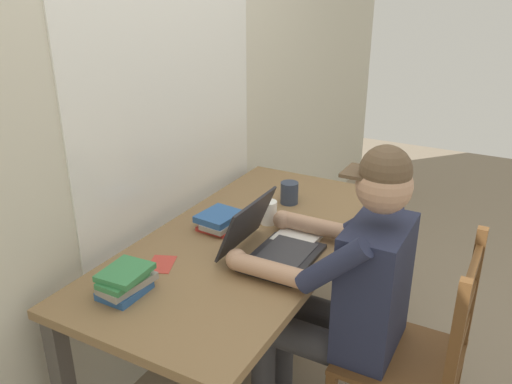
{
  "coord_description": "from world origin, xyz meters",
  "views": [
    {
      "loc": [
        -1.68,
        -0.95,
        1.73
      ],
      "look_at": [
        -0.02,
        -0.05,
        0.95
      ],
      "focal_mm": 36.8,
      "sensor_mm": 36.0,
      "label": 1
    }
  ],
  "objects_px": {
    "desk": "(248,256)",
    "laptop": "(268,244)",
    "coffee_mug_white": "(269,212)",
    "landscape_photo_print": "(161,264)",
    "computer_mouse": "(313,228)",
    "book_stack_main": "(125,282)",
    "book_stack_side": "(220,221)",
    "seated_person": "(346,285)",
    "wooden_chair": "(416,358)",
    "coffee_mug_dark": "(290,193)"
  },
  "relations": [
    {
      "from": "desk",
      "to": "computer_mouse",
      "type": "xyz_separation_m",
      "value": [
        0.18,
        -0.22,
        0.1
      ]
    },
    {
      "from": "desk",
      "to": "book_stack_main",
      "type": "relative_size",
      "value": 7.74
    },
    {
      "from": "coffee_mug_white",
      "to": "landscape_photo_print",
      "type": "relative_size",
      "value": 0.85
    },
    {
      "from": "coffee_mug_white",
      "to": "book_stack_main",
      "type": "distance_m",
      "value": 0.75
    },
    {
      "from": "coffee_mug_dark",
      "to": "landscape_photo_print",
      "type": "bearing_deg",
      "value": 166.52
    },
    {
      "from": "coffee_mug_white",
      "to": "coffee_mug_dark",
      "type": "xyz_separation_m",
      "value": [
        0.24,
        0.01,
        0.0
      ]
    },
    {
      "from": "book_stack_main",
      "to": "book_stack_side",
      "type": "bearing_deg",
      "value": -1.23
    },
    {
      "from": "coffee_mug_dark",
      "to": "book_stack_main",
      "type": "distance_m",
      "value": 0.98
    },
    {
      "from": "seated_person",
      "to": "coffee_mug_white",
      "type": "distance_m",
      "value": 0.51
    },
    {
      "from": "seated_person",
      "to": "computer_mouse",
      "type": "bearing_deg",
      "value": 44.22
    },
    {
      "from": "computer_mouse",
      "to": "book_stack_main",
      "type": "height_order",
      "value": "book_stack_main"
    },
    {
      "from": "computer_mouse",
      "to": "coffee_mug_white",
      "type": "bearing_deg",
      "value": 93.75
    },
    {
      "from": "seated_person",
      "to": "computer_mouse",
      "type": "relative_size",
      "value": 12.27
    },
    {
      "from": "seated_person",
      "to": "wooden_chair",
      "type": "relative_size",
      "value": 1.33
    },
    {
      "from": "computer_mouse",
      "to": "coffee_mug_white",
      "type": "distance_m",
      "value": 0.21
    },
    {
      "from": "computer_mouse",
      "to": "book_stack_side",
      "type": "bearing_deg",
      "value": 113.66
    },
    {
      "from": "desk",
      "to": "book_stack_side",
      "type": "height_order",
      "value": "book_stack_side"
    },
    {
      "from": "seated_person",
      "to": "coffee_mug_white",
      "type": "relative_size",
      "value": 11.05
    },
    {
      "from": "desk",
      "to": "laptop",
      "type": "bearing_deg",
      "value": -122.86
    },
    {
      "from": "coffee_mug_dark",
      "to": "book_stack_side",
      "type": "distance_m",
      "value": 0.41
    },
    {
      "from": "desk",
      "to": "book_stack_main",
      "type": "distance_m",
      "value": 0.6
    },
    {
      "from": "book_stack_main",
      "to": "landscape_photo_print",
      "type": "distance_m",
      "value": 0.22
    },
    {
      "from": "computer_mouse",
      "to": "coffee_mug_white",
      "type": "height_order",
      "value": "coffee_mug_white"
    },
    {
      "from": "book_stack_side",
      "to": "desk",
      "type": "bearing_deg",
      "value": -97.97
    },
    {
      "from": "desk",
      "to": "laptop",
      "type": "height_order",
      "value": "laptop"
    },
    {
      "from": "wooden_chair",
      "to": "computer_mouse",
      "type": "relative_size",
      "value": 9.22
    },
    {
      "from": "landscape_photo_print",
      "to": "seated_person",
      "type": "bearing_deg",
      "value": -88.37
    },
    {
      "from": "wooden_chair",
      "to": "computer_mouse",
      "type": "height_order",
      "value": "wooden_chair"
    },
    {
      "from": "coffee_mug_white",
      "to": "computer_mouse",
      "type": "bearing_deg",
      "value": -86.25
    },
    {
      "from": "landscape_photo_print",
      "to": "book_stack_side",
      "type": "bearing_deg",
      "value": -27.44
    },
    {
      "from": "book_stack_side",
      "to": "landscape_photo_print",
      "type": "bearing_deg",
      "value": 175.03
    },
    {
      "from": "coffee_mug_white",
      "to": "book_stack_main",
      "type": "height_order",
      "value": "coffee_mug_white"
    },
    {
      "from": "coffee_mug_dark",
      "to": "book_stack_side",
      "type": "height_order",
      "value": "coffee_mug_dark"
    },
    {
      "from": "coffee_mug_white",
      "to": "landscape_photo_print",
      "type": "distance_m",
      "value": 0.55
    },
    {
      "from": "seated_person",
      "to": "book_stack_main",
      "type": "relative_size",
      "value": 6.04
    },
    {
      "from": "laptop",
      "to": "book_stack_main",
      "type": "bearing_deg",
      "value": 147.08
    },
    {
      "from": "wooden_chair",
      "to": "laptop",
      "type": "height_order",
      "value": "laptop"
    },
    {
      "from": "book_stack_main",
      "to": "landscape_photo_print",
      "type": "bearing_deg",
      "value": 5.17
    },
    {
      "from": "desk",
      "to": "computer_mouse",
      "type": "bearing_deg",
      "value": -50.5
    },
    {
      "from": "computer_mouse",
      "to": "coffee_mug_dark",
      "type": "relative_size",
      "value": 0.82
    },
    {
      "from": "book_stack_main",
      "to": "book_stack_side",
      "type": "relative_size",
      "value": 1.04
    },
    {
      "from": "desk",
      "to": "landscape_photo_print",
      "type": "height_order",
      "value": "landscape_photo_print"
    },
    {
      "from": "seated_person",
      "to": "landscape_photo_print",
      "type": "bearing_deg",
      "value": 114.1
    },
    {
      "from": "book_stack_main",
      "to": "laptop",
      "type": "bearing_deg",
      "value": -32.92
    },
    {
      "from": "landscape_photo_print",
      "to": "laptop",
      "type": "bearing_deg",
      "value": -74.34
    },
    {
      "from": "coffee_mug_dark",
      "to": "book_stack_main",
      "type": "bearing_deg",
      "value": 170.56
    },
    {
      "from": "desk",
      "to": "wooden_chair",
      "type": "relative_size",
      "value": 1.71
    },
    {
      "from": "coffee_mug_dark",
      "to": "book_stack_main",
      "type": "xyz_separation_m",
      "value": [
        -0.96,
        0.16,
        -0.0
      ]
    },
    {
      "from": "wooden_chair",
      "to": "laptop",
      "type": "xyz_separation_m",
      "value": [
        -0.03,
        0.59,
        0.33
      ]
    },
    {
      "from": "seated_person",
      "to": "book_stack_main",
      "type": "distance_m",
      "value": 0.79
    }
  ]
}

